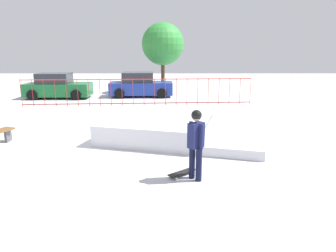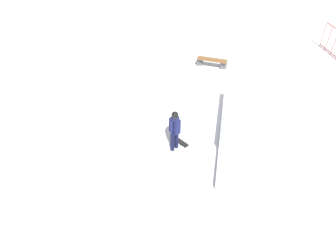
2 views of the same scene
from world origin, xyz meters
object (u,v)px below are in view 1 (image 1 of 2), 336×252
object	(u,v)px
parked_car_green	(57,87)
parked_car_blue	(140,86)
skate_ramp	(169,132)
skateboard	(182,172)
distant_tree	(162,44)
skater	(196,140)

from	to	relation	value
parked_car_green	parked_car_blue	xyz separation A→B (m)	(5.28, 0.66, 0.00)
skate_ramp	skateboard	distance (m)	3.01
skateboard	distant_tree	xyz separation A→B (m)	(-0.72, 15.45, 3.34)
skate_ramp	skateboard	bearing A→B (deg)	-69.21
skateboard	parked_car_blue	size ratio (longest dim) A/B	0.18
parked_car_green	skateboard	bearing A→B (deg)	-59.86
skater	parked_car_blue	bearing A→B (deg)	-121.84
parked_car_green	distant_tree	xyz separation A→B (m)	(6.73, 2.88, 2.69)
skateboard	distant_tree	size ratio (longest dim) A/B	0.15
skater	parked_car_green	distance (m)	14.99
skater	parked_car_green	xyz separation A→B (m)	(-7.77, 12.82, -0.28)
skate_ramp	skater	size ratio (longest dim) A/B	3.41
skate_ramp	parked_car_blue	world-z (taller)	parked_car_blue
parked_car_blue	distant_tree	distance (m)	3.78
skate_ramp	parked_car_green	size ratio (longest dim) A/B	1.43
parked_car_green	skate_ramp	bearing A→B (deg)	-53.84
skate_ramp	parked_car_green	world-z (taller)	parked_car_green
skater	parked_car_green	world-z (taller)	skater
parked_car_blue	distant_tree	world-z (taller)	distant_tree
parked_car_blue	parked_car_green	bearing A→B (deg)	-174.61
skateboard	skate_ramp	bearing A→B (deg)	-123.38
skater	parked_car_blue	distance (m)	13.71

